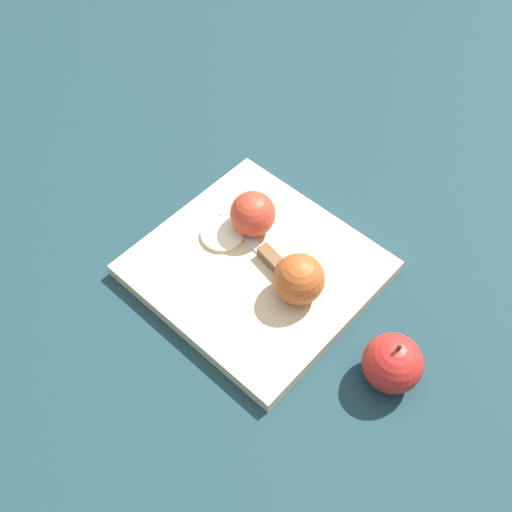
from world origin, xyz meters
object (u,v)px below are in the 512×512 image
knife (271,259)px  apple_whole (392,363)px  apple_half_right (253,214)px  apple_half_left (299,279)px

knife → apple_whole: bearing=-175.8°
apple_half_right → apple_whole: apple_half_right is taller
knife → apple_whole: 0.23m
apple_half_left → apple_whole: 0.16m
apple_half_left → apple_whole: bearing=-14.8°
apple_half_left → knife: bearing=154.6°
apple_half_right → apple_whole: (-0.29, -0.00, -0.02)m
apple_half_left → apple_half_right: apple_half_left is taller
apple_half_right → knife: 0.07m
apple_half_right → apple_half_left: bearing=172.0°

